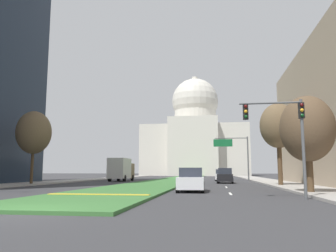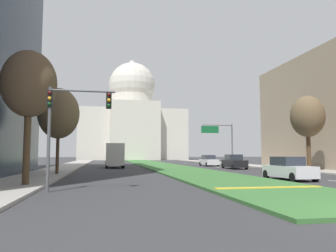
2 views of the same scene
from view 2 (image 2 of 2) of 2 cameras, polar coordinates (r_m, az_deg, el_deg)
name	(u,v)px [view 2 (image 2 of 2)]	position (r m, az deg, el deg)	size (l,w,h in m)	color
ground_plane	(153,164)	(57.52, -2.66, -6.76)	(260.00, 260.00, 0.00)	#333335
grass_median	(157,165)	(52.68, -1.90, -6.85)	(6.37, 88.08, 0.14)	#386B33
median_curb_nose	(269,187)	(17.54, 17.34, -10.28)	(5.74, 0.50, 0.04)	gold
lane_dashes_right	(232,169)	(41.50, 11.23, -7.39)	(0.16, 45.81, 0.01)	silver
sidewalk_left	(67,167)	(47.45, -17.34, -6.85)	(4.00, 88.08, 0.15)	#9E9991
sidewalk_right	(248,165)	(51.88, 13.94, -6.74)	(4.00, 88.08, 0.15)	#9E9991
capitol_building	(132,122)	(105.90, -6.35, 0.72)	(32.93, 24.57, 32.63)	beige
traffic_light_near_left	(67,115)	(16.95, -17.32, 1.84)	(3.34, 0.35, 5.20)	#515456
overhead_guide_sign	(221,136)	(50.96, 9.29, -1.74)	(5.11, 0.20, 6.50)	#515456
street_tree_left_near	(29,85)	(20.44, -23.25, 6.68)	(3.10, 3.10, 7.84)	#4C3823
street_tree_left_mid	(59,114)	(30.15, -18.69, 2.09)	(3.58, 3.58, 7.66)	#4C3823
street_tree_right_mid	(307,117)	(36.81, 23.33, 1.48)	(3.46, 3.46, 7.92)	#4C3823
sedan_lead_stopped	(288,169)	(24.91, 20.44, -7.10)	(2.00, 4.37, 1.67)	silver
sedan_midblock	(234,162)	(41.41, 11.54, -6.24)	(2.03, 4.72, 1.78)	black
sedan_distant	(209,161)	(50.02, 7.18, -6.10)	(1.96, 4.38, 1.67)	silver
box_truck_delivery	(115,155)	(44.12, -9.36, -5.09)	(2.40, 6.40, 3.20)	brown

